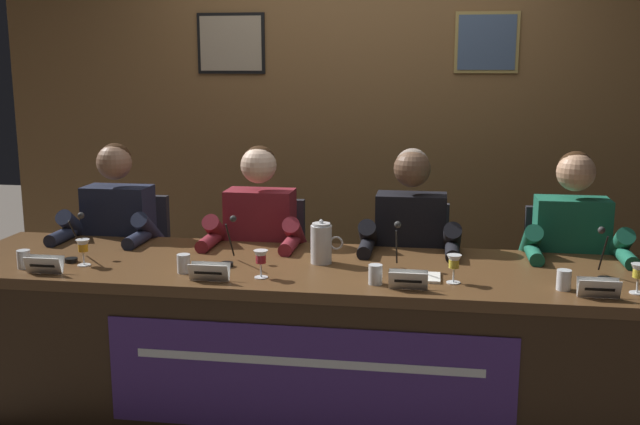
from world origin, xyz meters
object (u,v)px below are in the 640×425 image
at_px(chair_far_left, 131,277).
at_px(juice_glass_far_left, 83,247).
at_px(juice_glass_far_right, 638,273).
at_px(microphone_far_right, 603,263).
at_px(nameplate_far_right, 599,288).
at_px(document_stack_center_right, 416,277).
at_px(microphone_center_right, 396,256).
at_px(chair_far_right, 562,297).
at_px(water_cup_far_right, 564,281).
at_px(panelist_center_right, 410,250).
at_px(chair_center_left, 266,283).
at_px(water_cup_center_right, 375,275).
at_px(panelist_center_left, 257,244).
at_px(panelist_far_right, 573,256).
at_px(microphone_center_left, 229,249).
at_px(water_pitcher_central, 322,243).
at_px(conference_table, 316,318).
at_px(chair_center_right, 410,290).
at_px(nameplate_center_right, 408,280).
at_px(juice_glass_center_left, 261,259).
at_px(water_cup_center_left, 184,265).
at_px(microphone_far_left, 74,245).
at_px(juice_glass_center_right, 454,264).
at_px(panelist_far_left, 113,238).
at_px(nameplate_far_left, 44,265).
at_px(water_cup_far_left, 24,260).
at_px(nameplate_center_left, 209,272).

xyz_separation_m(chair_far_left, juice_glass_far_left, (0.12, -0.79, 0.38)).
xyz_separation_m(juice_glass_far_right, microphone_far_right, (-0.10, 0.19, -0.01)).
distance_m(nameplate_far_right, document_stack_center_right, 0.75).
relative_size(microphone_center_right, chair_far_right, 0.24).
bearing_deg(microphone_center_right, water_cup_far_right, -13.12).
distance_m(juice_glass_far_left, panelist_center_right, 1.60).
relative_size(chair_center_left, chair_far_right, 1.00).
relative_size(water_cup_center_right, microphone_center_right, 0.39).
distance_m(panelist_center_left, juice_glass_far_right, 1.87).
bearing_deg(water_cup_far_right, panelist_far_right, 77.10).
relative_size(microphone_center_left, water_pitcher_central, 1.03).
xyz_separation_m(conference_table, chair_center_left, (-0.40, 0.73, -0.07)).
bearing_deg(microphone_far_right, chair_far_right, 94.06).
bearing_deg(microphone_center_left, conference_table, -8.54).
height_order(chair_far_left, chair_center_right, same).
xyz_separation_m(nameplate_center_right, chair_far_right, (0.79, 0.93, -0.33)).
relative_size(juice_glass_center_left, microphone_far_right, 0.57).
bearing_deg(nameplate_far_right, microphone_center_left, 170.61).
height_order(chair_center_left, water_cup_center_left, chair_center_left).
distance_m(microphone_center_right, chair_far_right, 1.15).
relative_size(chair_center_left, water_pitcher_central, 4.26).
xyz_separation_m(microphone_far_left, juice_glass_center_right, (1.78, -0.11, 0.01)).
distance_m(panelist_far_left, panelist_far_right, 2.41).
xyz_separation_m(nameplate_center_right, juice_glass_far_right, (0.93, 0.09, 0.05)).
distance_m(nameplate_center_right, water_cup_far_right, 0.64).
bearing_deg(nameplate_far_left, chair_center_left, 49.91).
distance_m(microphone_far_left, juice_glass_center_right, 1.78).
distance_m(panelist_far_left, juice_glass_far_left, 0.61).
xyz_separation_m(nameplate_center_right, microphone_center_right, (-0.06, 0.26, 0.03)).
xyz_separation_m(nameplate_center_right, water_pitcher_central, (-0.42, 0.36, 0.05)).
height_order(microphone_far_left, water_cup_center_left, microphone_far_left).
xyz_separation_m(nameplate_far_left, microphone_far_left, (0.03, 0.24, 0.03)).
height_order(microphone_far_left, juice_glass_far_right, microphone_far_left).
height_order(chair_center_right, water_pitcher_central, water_pitcher_central).
xyz_separation_m(water_cup_far_left, microphone_center_left, (0.91, 0.21, 0.04)).
xyz_separation_m(microphone_center_left, chair_center_right, (0.82, 0.67, -0.36)).
height_order(nameplate_far_left, water_cup_center_left, water_cup_center_left).
bearing_deg(microphone_center_left, chair_center_right, 38.98).
height_order(nameplate_center_left, nameplate_center_right, same).
distance_m(microphone_far_left, chair_center_left, 1.11).
bearing_deg(chair_center_left, nameplate_center_right, -48.64).
height_order(juice_glass_far_left, panelist_center_right, panelist_center_right).
bearing_deg(panelist_far_right, water_cup_center_right, -143.67).
bearing_deg(microphone_far_left, panelist_far_left, 93.91).
xyz_separation_m(juice_glass_far_left, microphone_far_left, (-0.09, 0.09, -0.01)).
xyz_separation_m(conference_table, document_stack_center_right, (0.45, -0.04, 0.22)).
height_order(juice_glass_far_left, water_pitcher_central, water_pitcher_central).
bearing_deg(water_cup_center_right, chair_far_left, 149.35).
bearing_deg(chair_far_left, chair_center_right, 0.00).
relative_size(conference_table, chair_center_left, 3.93).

